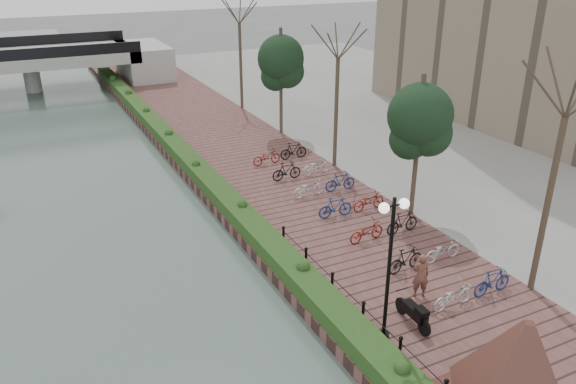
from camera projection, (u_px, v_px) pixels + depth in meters
promenade at (259, 172)px, 31.61m from camera, size 8.00×75.00×0.50m
inland_pavement at (475, 134)px, 38.10m from camera, size 24.00×75.00×0.50m
hedge at (187, 158)px, 32.07m from camera, size 1.10×56.00×0.60m
chain_fence at (381, 330)px, 17.57m from camera, size 0.10×14.10×0.70m
granite_monument at (520, 371)px, 14.16m from camera, size 4.70×4.70×3.00m
lamppost at (391, 239)px, 16.46m from camera, size 1.02×0.32×4.81m
motorcycle at (413, 311)px, 18.23m from camera, size 0.55×1.58×0.97m
pedestrian at (421, 275)px, 19.56m from camera, size 0.72×0.61×1.69m
bicycle_parking at (352, 204)px, 25.90m from camera, size 2.40×17.32×1.00m
street_trees at (370, 126)px, 27.90m from camera, size 3.20×37.12×6.80m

